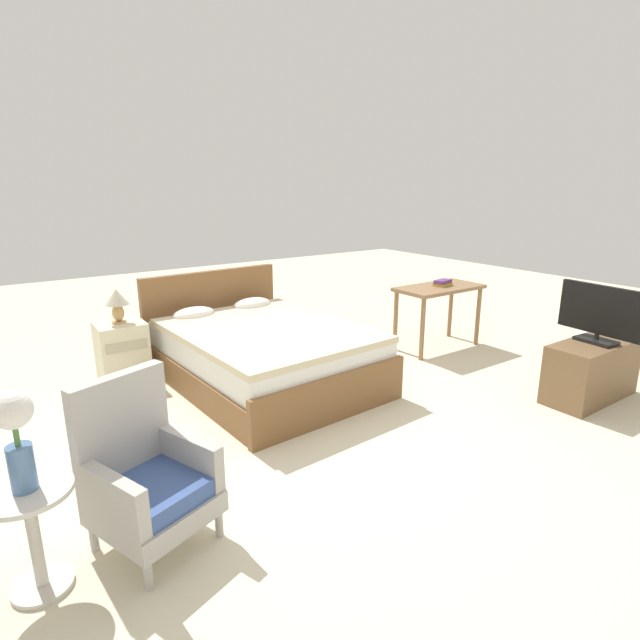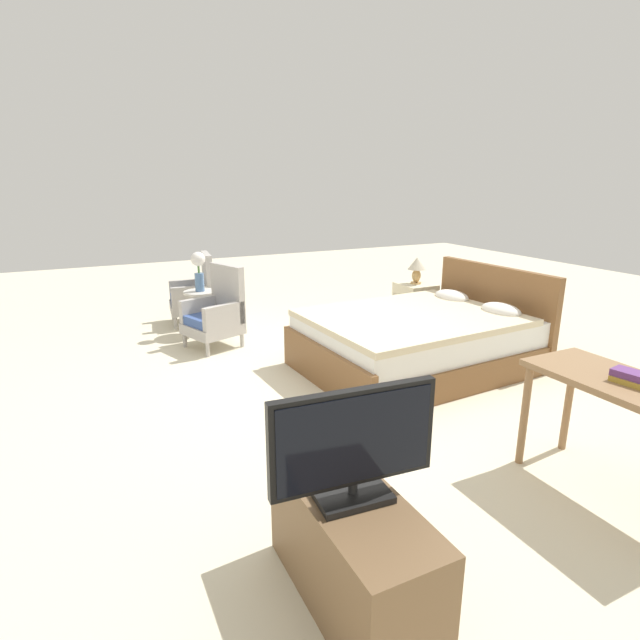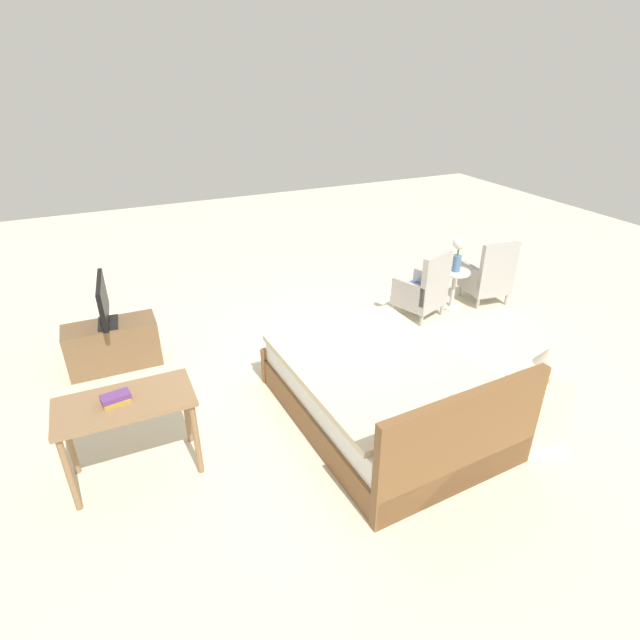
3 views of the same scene
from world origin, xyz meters
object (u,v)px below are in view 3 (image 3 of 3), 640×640
bed (385,394)px  tv_flatscreen (103,302)px  nightstand (535,408)px  table_lamp (547,360)px  armchair_by_window_left (488,277)px  book_stack (116,398)px  side_table (454,285)px  tv_stand (113,345)px  armchair_by_window_right (423,291)px  flower_vase (458,250)px  vanity_desk (126,412)px

bed → tv_flatscreen: size_ratio=3.08×
nightstand → table_lamp: (0.00, 0.00, 0.51)m
armchair_by_window_left → book_stack: (4.93, 1.39, 0.40)m
armchair_by_window_left → side_table: (0.55, -0.05, -0.03)m
table_lamp → tv_stand: (3.34, -2.81, -0.55)m
tv_flatscreen → armchair_by_window_right: bearing=174.0°
armchair_by_window_right → tv_stand: 3.84m
book_stack → table_lamp: bearing=163.4°
flower_vase → tv_flatscreen: size_ratio=0.65×
bed → table_lamp: (-1.11, 0.74, 0.52)m
nightstand → tv_stand: bearing=-40.0°
table_lamp → book_stack: 3.51m
armchair_by_window_left → table_lamp: (1.56, 2.40, 0.44)m
armchair_by_window_left → flower_vase: (0.55, -0.05, 0.46)m
bed → armchair_by_window_right: 2.29m
flower_vase → nightstand: size_ratio=0.80×
flower_vase → armchair_by_window_left: bearing=174.6°
bed → book_stack: bearing=-6.6°
side_table → bed: bearing=38.9°
table_lamp → flower_vase: bearing=-112.4°
armchair_by_window_left → book_stack: 5.14m
armchair_by_window_left → tv_stand: 4.92m
flower_vase → bed: bearing=38.9°
armchair_by_window_right → armchair_by_window_left: bearing=179.8°
nightstand → vanity_desk: vanity_desk is taller
nightstand → armchair_by_window_left: bearing=-123.0°
armchair_by_window_right → book_stack: 4.11m
side_table → tv_flatscreen: tv_flatscreen is taller
side_table → table_lamp: (1.01, 2.45, 0.47)m
side_table → tv_stand: size_ratio=0.56×
side_table → vanity_desk: size_ratio=0.52×
bed → tv_flatscreen: bearing=-42.7°
armchair_by_window_right → table_lamp: (0.48, 2.40, 0.44)m
armchair_by_window_left → vanity_desk: 5.08m
vanity_desk → table_lamp: bearing=163.1°
side_table → nightstand: nightstand is taller
tv_stand → tv_flatscreen: size_ratio=1.30×
tv_stand → nightstand: bearing=140.0°
flower_vase → book_stack: bearing=18.3°
bed → tv_stand: 3.04m
armchair_by_window_left → tv_stand: (4.90, -0.40, -0.11)m
nightstand → book_stack: 3.54m
bed → flower_vase: size_ratio=4.77×
table_lamp → tv_stand: size_ratio=0.34×
book_stack → tv_flatscreen: bearing=-90.8°
armchair_by_window_right → table_lamp: size_ratio=2.79×
table_lamp → side_table: bearing=-112.4°
bed → nightstand: (-1.11, 0.74, 0.00)m
armchair_by_window_right → vanity_desk: bearing=20.3°
nightstand → table_lamp: 0.51m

